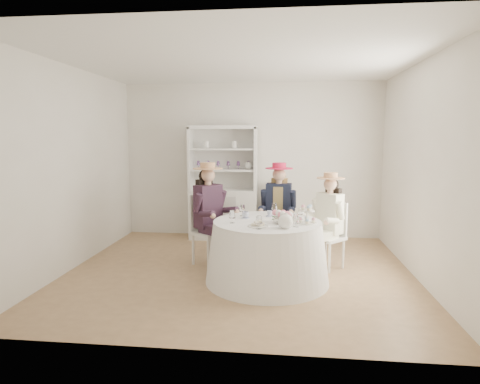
# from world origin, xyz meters

# --- Properties ---
(ground) EXTENTS (4.50, 4.50, 0.00)m
(ground) POSITION_xyz_m (0.00, 0.00, 0.00)
(ground) COLOR olive
(ground) RESTS_ON ground
(ceiling) EXTENTS (4.50, 4.50, 0.00)m
(ceiling) POSITION_xyz_m (0.00, 0.00, 2.70)
(ceiling) COLOR white
(ceiling) RESTS_ON wall_back
(wall_back) EXTENTS (4.50, 0.00, 4.50)m
(wall_back) POSITION_xyz_m (0.00, 2.00, 1.35)
(wall_back) COLOR silver
(wall_back) RESTS_ON ground
(wall_front) EXTENTS (4.50, 0.00, 4.50)m
(wall_front) POSITION_xyz_m (0.00, -2.00, 1.35)
(wall_front) COLOR silver
(wall_front) RESTS_ON ground
(wall_left) EXTENTS (0.00, 4.50, 4.50)m
(wall_left) POSITION_xyz_m (-2.25, 0.00, 1.35)
(wall_left) COLOR silver
(wall_left) RESTS_ON ground
(wall_right) EXTENTS (0.00, 4.50, 4.50)m
(wall_right) POSITION_xyz_m (2.25, 0.00, 1.35)
(wall_right) COLOR silver
(wall_right) RESTS_ON ground
(tea_table) EXTENTS (1.51, 1.51, 0.75)m
(tea_table) POSITION_xyz_m (0.38, -0.31, 0.38)
(tea_table) COLOR white
(tea_table) RESTS_ON ground
(hutch) EXTENTS (1.18, 0.51, 1.96)m
(hutch) POSITION_xyz_m (-0.46, 1.74, 0.70)
(hutch) COLOR silver
(hutch) RESTS_ON ground
(side_table) EXTENTS (0.49, 0.49, 0.67)m
(side_table) POSITION_xyz_m (0.45, 1.75, 0.34)
(side_table) COLOR silver
(side_table) RESTS_ON ground
(hatbox) EXTENTS (0.41, 0.41, 0.31)m
(hatbox) POSITION_xyz_m (0.45, 1.75, 0.83)
(hatbox) COLOR black
(hatbox) RESTS_ON side_table
(guest_left) EXTENTS (0.61, 0.59, 1.42)m
(guest_left) POSITION_xyz_m (-0.44, 0.24, 0.80)
(guest_left) COLOR silver
(guest_left) RESTS_ON ground
(guest_mid) EXTENTS (0.51, 0.53, 1.40)m
(guest_mid) POSITION_xyz_m (0.50, 0.67, 0.79)
(guest_mid) COLOR silver
(guest_mid) RESTS_ON ground
(guest_right) EXTENTS (0.55, 0.55, 1.30)m
(guest_right) POSITION_xyz_m (1.17, 0.28, 0.73)
(guest_right) COLOR silver
(guest_right) RESTS_ON ground
(spare_chair) EXTENTS (0.40, 0.40, 0.90)m
(spare_chair) POSITION_xyz_m (-0.29, 0.85, 0.48)
(spare_chair) COLOR silver
(spare_chair) RESTS_ON ground
(teacup_a) EXTENTS (0.12, 0.12, 0.07)m
(teacup_a) POSITION_xyz_m (0.10, -0.16, 0.79)
(teacup_a) COLOR white
(teacup_a) RESTS_ON tea_table
(teacup_b) EXTENTS (0.09, 0.09, 0.07)m
(teacup_b) POSITION_xyz_m (0.39, -0.03, 0.79)
(teacup_b) COLOR white
(teacup_b) RESTS_ON tea_table
(teacup_c) EXTENTS (0.09, 0.09, 0.06)m
(teacup_c) POSITION_xyz_m (0.60, -0.15, 0.79)
(teacup_c) COLOR white
(teacup_c) RESTS_ON tea_table
(flower_bowl) EXTENTS (0.29, 0.29, 0.06)m
(flower_bowl) POSITION_xyz_m (0.58, -0.43, 0.78)
(flower_bowl) COLOR white
(flower_bowl) RESTS_ON tea_table
(flower_arrangement) EXTENTS (0.19, 0.20, 0.07)m
(flower_arrangement) POSITION_xyz_m (0.56, -0.37, 0.85)
(flower_arrangement) COLOR pink
(flower_arrangement) RESTS_ON tea_table
(table_teapot) EXTENTS (0.24, 0.17, 0.18)m
(table_teapot) POSITION_xyz_m (0.60, -0.67, 0.83)
(table_teapot) COLOR white
(table_teapot) RESTS_ON tea_table
(sandwich_plate) EXTENTS (0.24, 0.24, 0.05)m
(sandwich_plate) POSITION_xyz_m (0.28, -0.61, 0.77)
(sandwich_plate) COLOR white
(sandwich_plate) RESTS_ON tea_table
(cupcake_stand) EXTENTS (0.23, 0.23, 0.22)m
(cupcake_stand) POSITION_xyz_m (0.85, -0.39, 0.83)
(cupcake_stand) COLOR white
(cupcake_stand) RESTS_ON tea_table
(stemware_set) EXTENTS (0.90, 0.94, 0.15)m
(stemware_set) POSITION_xyz_m (0.38, -0.31, 0.83)
(stemware_set) COLOR white
(stemware_set) RESTS_ON tea_table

